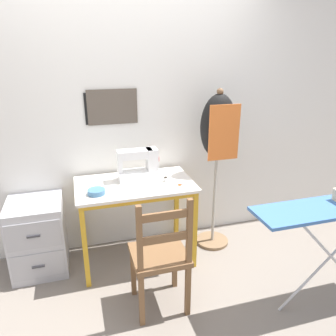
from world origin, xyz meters
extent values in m
plane|color=gray|center=(0.00, 0.00, 0.00)|extent=(14.00, 14.00, 0.00)
cube|color=silver|center=(0.00, 0.66, 1.27)|extent=(10.00, 0.05, 2.55)
cube|color=brown|center=(-0.11, 0.63, 1.37)|extent=(0.44, 0.02, 0.31)
cube|color=black|center=(-0.25, 0.63, 1.36)|extent=(0.21, 0.01, 0.28)
cube|color=silver|center=(0.00, 0.30, 0.75)|extent=(1.01, 0.60, 0.02)
cube|color=gold|center=(0.00, 0.04, 0.72)|extent=(0.93, 0.03, 0.04)
cube|color=gold|center=(-0.46, 0.04, 0.37)|extent=(0.04, 0.04, 0.74)
cube|color=gold|center=(0.46, 0.04, 0.37)|extent=(0.04, 0.04, 0.74)
cube|color=gold|center=(-0.46, 0.56, 0.37)|extent=(0.04, 0.04, 0.74)
cube|color=gold|center=(0.46, 0.56, 0.37)|extent=(0.04, 0.04, 0.74)
cube|color=white|center=(0.05, 0.38, 0.81)|extent=(0.34, 0.16, 0.08)
cube|color=white|center=(0.17, 0.38, 0.94)|extent=(0.09, 0.14, 0.19)
cube|color=white|center=(0.02, 0.38, 1.00)|extent=(0.30, 0.12, 0.07)
cube|color=white|center=(-0.11, 0.38, 0.91)|extent=(0.04, 0.09, 0.12)
cylinder|color=#B22D2D|center=(0.23, 0.38, 0.94)|extent=(0.02, 0.06, 0.06)
cylinder|color=#99999E|center=(0.17, 0.38, 1.05)|extent=(0.01, 0.01, 0.02)
cylinder|color=teal|center=(-0.33, 0.16, 0.79)|extent=(0.14, 0.14, 0.04)
cylinder|color=#243D54|center=(-0.33, 0.16, 0.80)|extent=(0.11, 0.11, 0.01)
cube|color=silver|center=(0.42, 0.16, 0.77)|extent=(0.09, 0.03, 0.00)
cube|color=silver|center=(0.42, 0.15, 0.77)|extent=(0.09, 0.02, 0.00)
torus|color=#DB511E|center=(0.36, 0.15, 0.77)|extent=(0.03, 0.03, 0.01)
torus|color=#DB511E|center=(0.36, 0.15, 0.77)|extent=(0.03, 0.03, 0.01)
cylinder|color=silver|center=(0.27, 0.27, 0.79)|extent=(0.03, 0.03, 0.04)
cylinder|color=beige|center=(0.27, 0.27, 0.80)|extent=(0.04, 0.04, 0.00)
cylinder|color=beige|center=(0.27, 0.27, 0.77)|extent=(0.04, 0.04, 0.00)
cube|color=brown|center=(0.05, -0.32, 0.45)|extent=(0.40, 0.38, 0.04)
cube|color=brown|center=(-0.12, -0.16, 0.21)|extent=(0.04, 0.04, 0.43)
cube|color=brown|center=(0.22, -0.16, 0.21)|extent=(0.04, 0.04, 0.43)
cube|color=brown|center=(-0.12, -0.48, 0.21)|extent=(0.04, 0.04, 0.43)
cube|color=brown|center=(0.22, -0.48, 0.21)|extent=(0.04, 0.04, 0.43)
cube|color=brown|center=(-0.12, -0.48, 0.71)|extent=(0.04, 0.04, 0.48)
cube|color=brown|center=(0.22, -0.48, 0.71)|extent=(0.04, 0.04, 0.48)
cube|color=brown|center=(0.05, -0.48, 0.85)|extent=(0.34, 0.02, 0.06)
cube|color=brown|center=(0.05, -0.48, 0.68)|extent=(0.34, 0.02, 0.06)
cube|color=#B7B7BC|center=(-0.84, 0.41, 0.32)|extent=(0.45, 0.47, 0.65)
cube|color=#A8A8AD|center=(-0.84, 0.17, 0.47)|extent=(0.42, 0.01, 0.23)
cube|color=#333338|center=(-0.84, 0.16, 0.47)|extent=(0.10, 0.01, 0.02)
cube|color=#A8A8AD|center=(-0.84, 0.17, 0.18)|extent=(0.42, 0.01, 0.23)
cube|color=#333338|center=(-0.84, 0.16, 0.18)|extent=(0.10, 0.01, 0.02)
cylinder|color=#846647|center=(0.78, 0.35, 0.01)|extent=(0.32, 0.32, 0.03)
cylinder|color=#ADA89E|center=(0.78, 0.35, 0.51)|extent=(0.03, 0.03, 0.97)
ellipsoid|color=black|center=(0.78, 0.35, 1.20)|extent=(0.33, 0.24, 0.58)
sphere|color=brown|center=(0.78, 0.35, 1.51)|extent=(0.06, 0.06, 0.06)
cube|color=orange|center=(0.78, 0.23, 1.17)|extent=(0.28, 0.01, 0.49)
cylinder|color=#B7B7BC|center=(1.29, -0.64, 0.41)|extent=(0.79, 0.02, 0.83)
cylinder|color=#B7B7BC|center=(1.29, -0.64, 0.41)|extent=(0.79, 0.02, 0.83)
camera|label=1|loc=(-0.45, -2.27, 1.87)|focal=35.00mm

